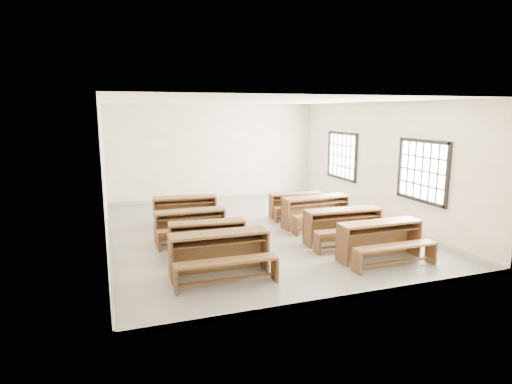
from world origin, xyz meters
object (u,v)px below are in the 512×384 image
object	(u,v)px
desk_set_7	(297,203)
desk_set_0	(220,251)
desk_set_2	(190,223)
desk_set_6	(316,209)
desk_set_3	(185,208)
desk_set_4	(381,238)
desk_set_5	(344,224)
desk_set_1	(208,236)

from	to	relation	value
desk_set_7	desk_set_0	bearing A→B (deg)	-125.89
desk_set_2	desk_set_6	distance (m)	3.32
desk_set_2	desk_set_6	size ratio (longest dim) A/B	0.88
desk_set_2	desk_set_3	xyz separation A→B (m)	(0.15, 1.54, 0.01)
desk_set_2	desk_set_6	world-z (taller)	desk_set_6
desk_set_4	desk_set_5	world-z (taller)	desk_set_5
desk_set_1	desk_set_5	distance (m)	3.09
desk_set_3	desk_set_7	bearing A→B (deg)	-0.16
desk_set_2	desk_set_5	distance (m)	3.50
desk_set_4	desk_set_2	bearing A→B (deg)	143.40
desk_set_5	desk_set_1	bearing A→B (deg)	178.80
desk_set_5	desk_set_7	bearing A→B (deg)	92.59
desk_set_5	desk_set_7	size ratio (longest dim) A/B	1.15
desk_set_0	desk_set_5	distance (m)	3.28
desk_set_0	desk_set_1	bearing A→B (deg)	88.97
desk_set_0	desk_set_2	xyz separation A→B (m)	(-0.10, 2.29, -0.05)
desk_set_2	desk_set_5	xyz separation A→B (m)	(3.24, -1.34, 0.04)
desk_set_2	desk_set_7	size ratio (longest dim) A/B	1.02
desk_set_4	desk_set_6	bearing A→B (deg)	91.57
desk_set_1	desk_set_7	bearing A→B (deg)	42.60
desk_set_4	desk_set_0	bearing A→B (deg)	176.12
desk_set_1	desk_set_3	xyz separation A→B (m)	(-0.00, 2.61, 0.02)
desk_set_5	desk_set_6	world-z (taller)	desk_set_6
desk_set_1	desk_set_3	size ratio (longest dim) A/B	0.96
desk_set_7	desk_set_5	bearing A→B (deg)	-85.31
desk_set_6	desk_set_7	size ratio (longest dim) A/B	1.15
desk_set_5	desk_set_6	distance (m)	1.49
desk_set_6	desk_set_0	bearing A→B (deg)	-145.63
desk_set_2	desk_set_5	bearing A→B (deg)	-22.26
desk_set_1	desk_set_2	bearing A→B (deg)	103.50
desk_set_2	desk_set_4	world-z (taller)	desk_set_4
desk_set_4	desk_set_7	bearing A→B (deg)	91.68
desk_set_0	desk_set_7	size ratio (longest dim) A/B	1.15
desk_set_0	desk_set_3	distance (m)	3.83
desk_set_1	desk_set_2	world-z (taller)	desk_set_2
desk_set_5	desk_set_3	bearing A→B (deg)	140.63
desk_set_4	desk_set_6	distance (m)	2.68
desk_set_2	desk_set_6	xyz separation A→B (m)	(3.32, 0.15, 0.04)
desk_set_0	desk_set_7	world-z (taller)	desk_set_0
desk_set_5	desk_set_7	world-z (taller)	desk_set_5
desk_set_6	desk_set_7	bearing A→B (deg)	88.80
desk_set_6	desk_set_2	bearing A→B (deg)	179.68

